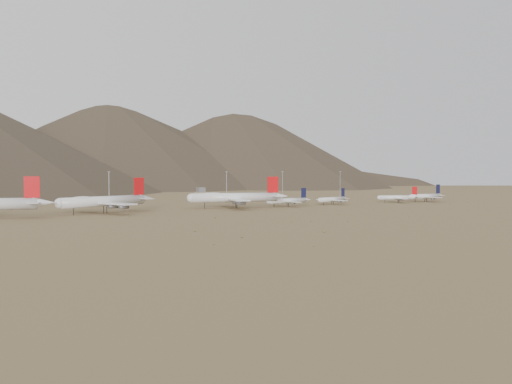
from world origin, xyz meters
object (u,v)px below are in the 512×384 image
narrowbody_a (288,201)px  control_tower (201,195)px  widebody_centre (104,201)px  widebody_east (235,197)px  narrowbody_b (333,199)px

narrowbody_a → control_tower: bearing=103.7°
widebody_centre → widebody_east: (92.69, 1.05, 0.07)m
narrowbody_b → narrowbody_a: bearing=167.7°
widebody_centre → narrowbody_b: widebody_centre is taller
narrowbody_b → widebody_east: bearing=163.3°
narrowbody_b → control_tower: size_ratio=3.06×
widebody_east → widebody_centre: bearing=-165.6°
narrowbody_a → control_tower: 95.43m
widebody_east → narrowbody_b: (85.29, -1.78, -3.51)m
widebody_east → control_tower: bearing=94.3°
narrowbody_a → narrowbody_b: 43.25m
narrowbody_a → control_tower: size_ratio=3.36×
widebody_centre → narrowbody_a: bearing=-22.2°
widebody_east → narrowbody_a: size_ratio=1.80×
narrowbody_b → control_tower: (-70.90, 88.95, 1.28)m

